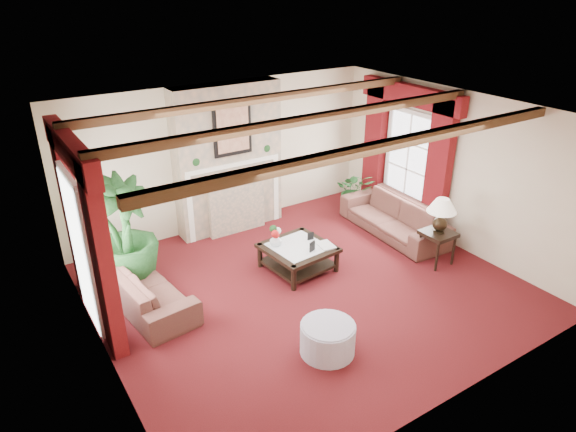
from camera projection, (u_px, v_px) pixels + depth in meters
floor at (308, 288)px, 7.89m from camera, size 6.00×6.00×0.00m
ceiling at (311, 114)px, 6.74m from camera, size 6.00×6.00×0.00m
back_wall at (223, 156)px, 9.40m from camera, size 6.00×0.02×2.70m
left_wall at (94, 267)px, 5.84m from camera, size 0.02×5.50×2.70m
right_wall at (453, 169)px, 8.78m from camera, size 0.02×5.50×2.70m
ceiling_beams at (311, 119)px, 6.76m from camera, size 6.00×3.00×0.12m
fireplace at (224, 83)px, 8.68m from camera, size 2.00×0.52×2.70m
french_door_left at (65, 176)px, 6.28m from camera, size 0.10×1.10×2.16m
french_door_right at (414, 112)px, 9.20m from camera, size 0.10×1.10×2.16m
curtains_left at (68, 141)px, 6.16m from camera, size 0.20×2.40×2.55m
curtains_right at (412, 89)px, 8.96m from camera, size 0.20×2.40×2.55m
sofa_left at (143, 281)px, 7.34m from camera, size 2.12×1.03×0.78m
sofa_right at (394, 211)px, 9.40m from camera, size 2.26×0.84×0.86m
potted_palm at (128, 255)px, 7.82m from camera, size 2.19×2.42×0.97m
small_plant at (355, 195)px, 10.37m from camera, size 1.56×1.57×0.65m
coffee_table at (298, 258)px, 8.31m from camera, size 1.10×1.10×0.41m
side_table at (436, 247)px, 8.46m from camera, size 0.54×0.54×0.57m
ottoman at (328, 339)px, 6.47m from camera, size 0.70×0.70×0.41m
table_lamp at (441, 215)px, 8.21m from camera, size 0.47×0.47×0.60m
flower_vase at (276, 240)px, 8.21m from camera, size 0.31×0.31×0.20m
book at (320, 239)px, 8.12m from camera, size 0.24×0.08×0.32m
photo_frame_a at (312, 247)px, 8.04m from camera, size 0.13×0.07×0.17m
photo_frame_b at (311, 236)px, 8.39m from camera, size 0.11×0.04×0.14m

